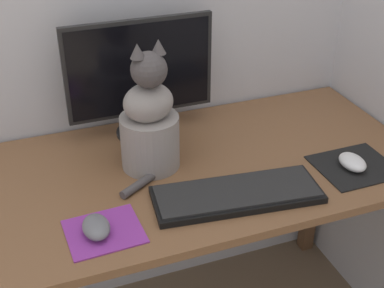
{
  "coord_description": "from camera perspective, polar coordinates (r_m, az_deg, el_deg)",
  "views": [
    {
      "loc": [
        -0.41,
        -1.21,
        1.59
      ],
      "look_at": [
        0.01,
        -0.07,
        0.86
      ],
      "focal_mm": 50.0,
      "sensor_mm": 36.0,
      "label": 1
    }
  ],
  "objects": [
    {
      "name": "desk",
      "position": [
        1.59,
        -1.29,
        -5.64
      ],
      "size": [
        1.43,
        0.67,
        0.75
      ],
      "color": "brown",
      "rests_on": "ground_plane"
    },
    {
      "name": "monitor",
      "position": [
        1.63,
        -5.55,
        7.29
      ],
      "size": [
        0.45,
        0.17,
        0.37
      ],
      "color": "black",
      "rests_on": "desk"
    },
    {
      "name": "keyboard",
      "position": [
        1.42,
        4.82,
        -5.34
      ],
      "size": [
        0.46,
        0.21,
        0.02
      ],
      "rotation": [
        0.0,
        0.0,
        -0.12
      ],
      "color": "black",
      "rests_on": "desk"
    },
    {
      "name": "mousepad_left",
      "position": [
        1.33,
        -9.36,
        -9.19
      ],
      "size": [
        0.19,
        0.17,
        0.0
      ],
      "rotation": [
        0.0,
        0.0,
        0.04
      ],
      "color": "purple",
      "rests_on": "desk"
    },
    {
      "name": "mousepad_right",
      "position": [
        1.61,
        16.94,
        -2.29
      ],
      "size": [
        0.22,
        0.2,
        0.0
      ],
      "rotation": [
        0.0,
        0.0,
        0.01
      ],
      "color": "black",
      "rests_on": "desk"
    },
    {
      "name": "computer_mouse_left",
      "position": [
        1.31,
        -10.19,
        -8.71
      ],
      "size": [
        0.07,
        0.1,
        0.04
      ],
      "color": "slate",
      "rests_on": "mousepad_left"
    },
    {
      "name": "computer_mouse_right",
      "position": [
        1.59,
        16.74,
        -1.86
      ],
      "size": [
        0.07,
        0.1,
        0.04
      ],
      "color": "white",
      "rests_on": "mousepad_right"
    },
    {
      "name": "cat",
      "position": [
        1.48,
        -4.56,
        2.3
      ],
      "size": [
        0.22,
        0.24,
        0.38
      ],
      "rotation": [
        0.0,
        0.0,
        0.2
      ],
      "color": "gray",
      "rests_on": "desk"
    }
  ]
}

